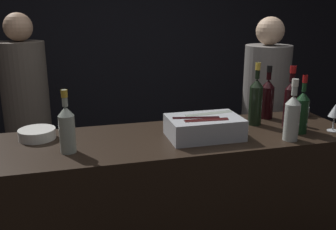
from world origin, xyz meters
name	(u,v)px	position (x,y,z in m)	size (l,w,h in m)	color
wall_back_chalkboard	(117,39)	(0.00, 2.47, 1.40)	(6.40, 0.06, 2.80)	black
bar_counter	(169,217)	(0.00, 0.31, 0.51)	(2.17, 0.62, 1.03)	black
ice_bin_with_bottles	(204,126)	(0.19, 0.26, 1.09)	(0.41, 0.27, 0.13)	#B7BABF
bowl_white	(37,134)	(-0.72, 0.47, 1.06)	(0.20, 0.20, 0.06)	silver
wine_glass	(335,111)	(0.96, 0.16, 1.15)	(0.07, 0.07, 0.17)	silver
candle_votive	(303,111)	(0.98, 0.49, 1.06)	(0.08, 0.08, 0.06)	silver
champagne_bottle	(256,100)	(0.57, 0.40, 1.18)	(0.08, 0.08, 0.39)	black
white_wine_bottle	(292,116)	(0.63, 0.09, 1.17)	(0.08, 0.08, 0.34)	#B2B7AD
red_wine_bottle_tall	(290,102)	(0.75, 0.30, 1.19)	(0.07, 0.07, 0.38)	black
red_wine_bottle_black_foil	(267,97)	(0.72, 0.51, 1.17)	(0.08, 0.08, 0.35)	black
rose_wine_bottle	(67,128)	(-0.55, 0.22, 1.16)	(0.08, 0.08, 0.32)	#9EA899
red_wine_bottle_burgundy	(302,111)	(0.76, 0.19, 1.16)	(0.08, 0.08, 0.34)	#143319
person_in_hoodie	(264,113)	(0.94, 0.93, 0.93)	(0.35, 0.35, 1.67)	black
person_blond_tee	(27,112)	(-0.86, 1.38, 0.95)	(0.35, 0.35, 1.70)	black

